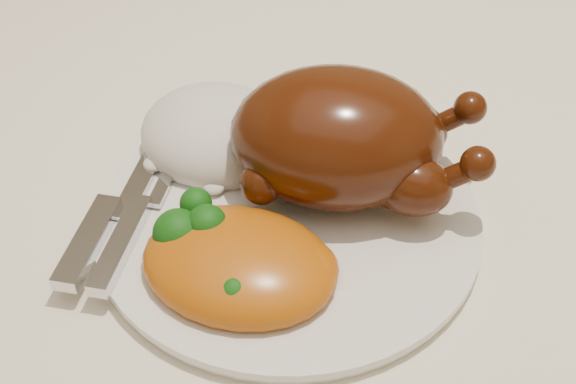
% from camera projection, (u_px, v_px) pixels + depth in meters
% --- Properties ---
extents(dining_table, '(1.60, 0.90, 0.76)m').
position_uv_depth(dining_table, '(446.00, 332.00, 0.60)').
color(dining_table, brown).
rests_on(dining_table, floor).
extents(tablecloth, '(1.73, 1.03, 0.18)m').
position_uv_depth(tablecloth, '(461.00, 266.00, 0.55)').
color(tablecloth, white).
rests_on(tablecloth, dining_table).
extents(dinner_plate, '(0.31, 0.31, 0.01)m').
position_uv_depth(dinner_plate, '(288.00, 220.00, 0.53)').
color(dinner_plate, white).
rests_on(dinner_plate, tablecloth).
extents(roast_chicken, '(0.18, 0.14, 0.09)m').
position_uv_depth(roast_chicken, '(343.00, 138.00, 0.52)').
color(roast_chicken, '#411806').
rests_on(roast_chicken, dinner_plate).
extents(rice_mound, '(0.13, 0.12, 0.06)m').
position_uv_depth(rice_mound, '(217.00, 135.00, 0.57)').
color(rice_mound, white).
rests_on(rice_mound, dinner_plate).
extents(mac_and_cheese, '(0.12, 0.10, 0.05)m').
position_uv_depth(mac_and_cheese, '(240.00, 261.00, 0.48)').
color(mac_and_cheese, '#B1530B').
rests_on(mac_and_cheese, dinner_plate).
extents(cutlery, '(0.05, 0.19, 0.01)m').
position_uv_depth(cutlery, '(124.00, 215.00, 0.52)').
color(cutlery, silver).
rests_on(cutlery, dinner_plate).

